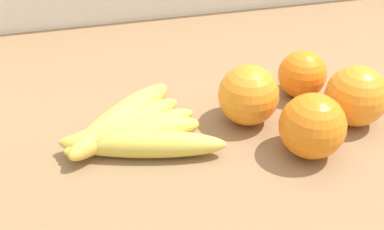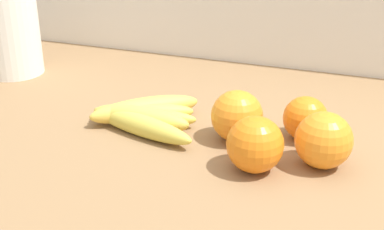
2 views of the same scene
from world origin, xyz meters
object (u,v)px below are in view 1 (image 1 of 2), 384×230
object	(u,v)px
banana_bunch	(131,130)
orange_center	(248,95)
orange_right	(356,96)
orange_back_left	(312,126)
orange_back_right	(302,74)

from	to	relation	value
banana_bunch	orange_center	xyz separation A→B (m)	(0.16, 0.01, 0.02)
orange_right	banana_bunch	bearing A→B (deg)	174.20
banana_bunch	orange_right	size ratio (longest dim) A/B	2.54
orange_back_left	banana_bunch	bearing A→B (deg)	160.13
orange_back_left	orange_center	size ratio (longest dim) A/B	0.99
banana_bunch	orange_right	world-z (taller)	orange_right
orange_back_left	orange_back_right	bearing A→B (deg)	68.54
orange_back_left	orange_back_right	world-z (taller)	orange_back_left
orange_right	orange_back_right	xyz separation A→B (m)	(-0.04, 0.08, -0.01)
orange_back_left	orange_back_right	size ratio (longest dim) A/B	1.15
orange_back_right	orange_center	distance (m)	0.11
banana_bunch	orange_back_right	distance (m)	0.27
banana_bunch	orange_back_right	world-z (taller)	orange_back_right
orange_right	orange_back_left	xyz separation A→B (m)	(-0.09, -0.05, -0.00)
banana_bunch	orange_center	world-z (taller)	orange_center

